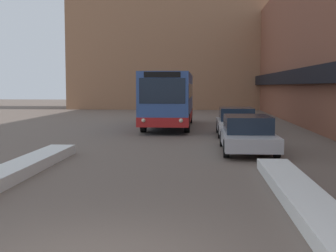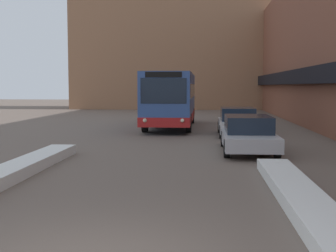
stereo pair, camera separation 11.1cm
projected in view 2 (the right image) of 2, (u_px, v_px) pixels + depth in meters
building_backdrop_far at (191, 53)px, 52.54m from camera, size 26.00×8.00×12.31m
snow_bank_right at (322, 221)px, 8.05m from camera, size 0.90×12.04×0.29m
city_bus at (171, 98)px, 27.99m from camera, size 2.63×10.23×3.22m
parked_car_front at (248, 133)px, 17.60m from camera, size 1.93×4.90×1.35m
parked_car_middle at (238, 122)px, 23.36m from camera, size 1.88×4.36×1.40m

